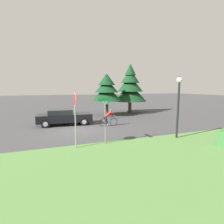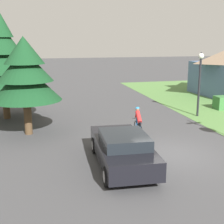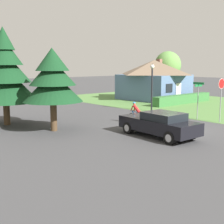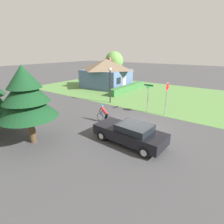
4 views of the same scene
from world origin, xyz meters
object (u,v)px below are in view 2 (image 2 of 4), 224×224
conifer_tall_far (3,63)px  sedan_left_lane (122,149)px  cyclist (138,123)px  conifer_tall_near (25,74)px  street_lamp (200,74)px

conifer_tall_far → sedan_left_lane: bearing=-61.0°
cyclist → conifer_tall_near: conifer_tall_near is taller
sedan_left_lane → conifer_tall_near: bearing=37.6°
conifer_tall_near → street_lamp: bearing=7.7°
sedan_left_lane → conifer_tall_far: bearing=32.1°
sedan_left_lane → cyclist: size_ratio=2.91×
sedan_left_lane → conifer_tall_far: 10.59m
cyclist → street_lamp: 6.20m
cyclist → sedan_left_lane: bearing=156.9°
street_lamp → cyclist: bearing=-148.4°
conifer_tall_near → conifer_tall_far: bearing=110.2°
sedan_left_lane → cyclist: (1.83, 3.57, -0.01)m
cyclist → street_lamp: street_lamp is taller
street_lamp → conifer_tall_far: size_ratio=0.63×
street_lamp → conifer_tall_near: bearing=-172.3°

